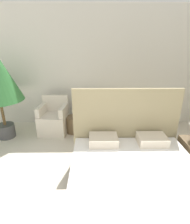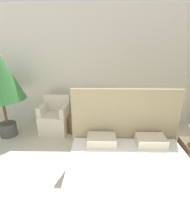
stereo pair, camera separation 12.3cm
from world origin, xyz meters
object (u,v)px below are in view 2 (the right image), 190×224
bed (133,188)px  armchair_near_window_left (55,120)px  armchair_near_window_right (93,121)px  side_table (74,124)px

bed → armchair_near_window_left: (-1.52, 2.07, 0.02)m
bed → armchair_near_window_right: bed is taller
bed → armchair_near_window_right: size_ratio=2.44×
armchair_near_window_left → armchair_near_window_right: size_ratio=1.00×
armchair_near_window_right → armchair_near_window_left: bearing=174.5°
bed → armchair_near_window_left: 2.57m
bed → side_table: (-1.05, 2.09, -0.08)m
armchair_near_window_left → armchair_near_window_right: same height
bed → armchair_near_window_right: 2.16m
armchair_near_window_left → side_table: size_ratio=2.17×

